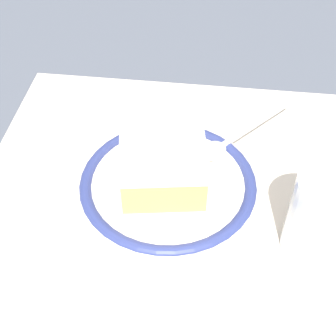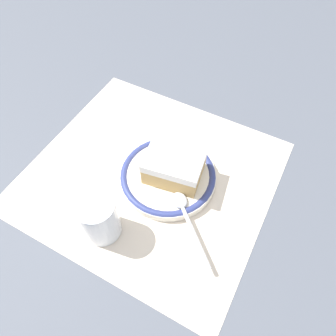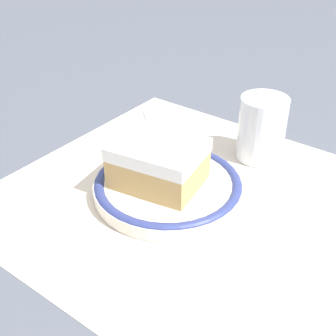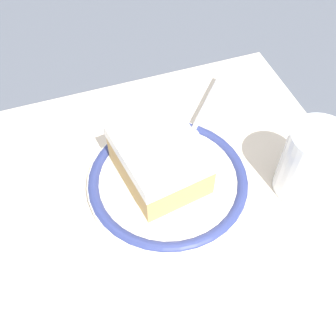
{
  "view_description": "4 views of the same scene",
  "coord_description": "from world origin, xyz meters",
  "px_view_note": "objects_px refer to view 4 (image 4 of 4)",
  "views": [
    {
      "loc": [
        0.29,
        0.03,
        0.38
      ],
      "look_at": [
        -0.03,
        -0.01,
        0.04
      ],
      "focal_mm": 52.21,
      "sensor_mm": 36.0,
      "label": 1
    },
    {
      "loc": [
        -0.19,
        0.28,
        0.5
      ],
      "look_at": [
        -0.03,
        -0.01,
        0.04
      ],
      "focal_mm": 33.88,
      "sensor_mm": 36.0,
      "label": 2
    },
    {
      "loc": [
        0.23,
        -0.36,
        0.33
      ],
      "look_at": [
        -0.03,
        -0.01,
        0.04
      ],
      "focal_mm": 48.21,
      "sensor_mm": 36.0,
      "label": 3
    },
    {
      "loc": [
        0.21,
        -0.09,
        0.38
      ],
      "look_at": [
        -0.03,
        -0.01,
        0.04
      ],
      "focal_mm": 43.06,
      "sensor_mm": 36.0,
      "label": 4
    }
  ],
  "objects_px": {
    "spoon": "(196,123)",
    "cup": "(309,166)",
    "cake_slice": "(159,159)",
    "napkin": "(170,311)",
    "plate": "(168,182)"
  },
  "relations": [
    {
      "from": "plate",
      "to": "cup",
      "type": "height_order",
      "value": "cup"
    },
    {
      "from": "spoon",
      "to": "plate",
      "type": "bearing_deg",
      "value": -42.39
    },
    {
      "from": "napkin",
      "to": "spoon",
      "type": "bearing_deg",
      "value": 152.43
    },
    {
      "from": "napkin",
      "to": "cup",
      "type": "bearing_deg",
      "value": 114.33
    },
    {
      "from": "plate",
      "to": "spoon",
      "type": "xyz_separation_m",
      "value": [
        -0.06,
        0.06,
        0.01
      ]
    },
    {
      "from": "plate",
      "to": "cup",
      "type": "distance_m",
      "value": 0.15
    },
    {
      "from": "cake_slice",
      "to": "napkin",
      "type": "height_order",
      "value": "cake_slice"
    },
    {
      "from": "plate",
      "to": "napkin",
      "type": "xyz_separation_m",
      "value": [
        0.13,
        -0.04,
        -0.01
      ]
    },
    {
      "from": "cake_slice",
      "to": "napkin",
      "type": "relative_size",
      "value": 0.86
    },
    {
      "from": "cake_slice",
      "to": "napkin",
      "type": "distance_m",
      "value": 0.15
    },
    {
      "from": "plate",
      "to": "spoon",
      "type": "bearing_deg",
      "value": 137.61
    },
    {
      "from": "cup",
      "to": "spoon",
      "type": "bearing_deg",
      "value": -143.48
    },
    {
      "from": "spoon",
      "to": "cup",
      "type": "bearing_deg",
      "value": 36.52
    },
    {
      "from": "spoon",
      "to": "napkin",
      "type": "height_order",
      "value": "spoon"
    },
    {
      "from": "spoon",
      "to": "cup",
      "type": "height_order",
      "value": "cup"
    }
  ]
}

